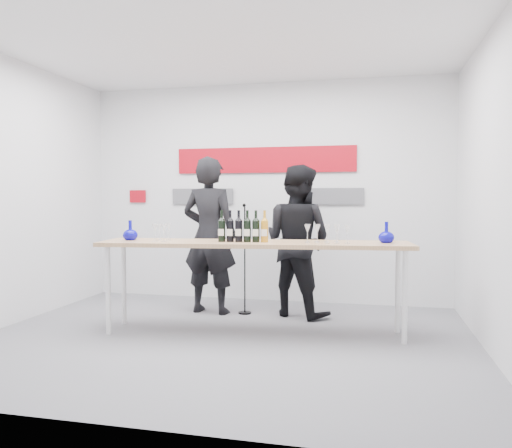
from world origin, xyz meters
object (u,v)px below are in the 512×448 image
at_px(tasting_table, 254,249).
at_px(mic_stand, 245,280).
at_px(presenter_right, 297,241).
at_px(presenter_left, 209,235).

xyz_separation_m(tasting_table, mic_stand, (-0.31, 0.85, -0.48)).
xyz_separation_m(presenter_right, mic_stand, (-0.64, -0.08, -0.50)).
bearing_deg(mic_stand, presenter_left, -173.36).
bearing_deg(tasting_table, presenter_left, 127.05).
distance_m(tasting_table, presenter_right, 0.98).
bearing_deg(presenter_right, presenter_left, 30.83).
bearing_deg(mic_stand, presenter_right, 7.73).
bearing_deg(presenter_right, mic_stand, 31.27).
height_order(presenter_left, mic_stand, presenter_left).
xyz_separation_m(presenter_left, mic_stand, (0.44, 0.04, -0.55)).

